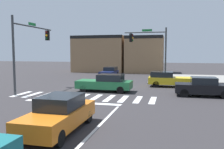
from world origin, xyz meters
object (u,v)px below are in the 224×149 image
at_px(car_black, 203,87).
at_px(car_navy, 109,72).
at_px(traffic_signal_southwest, 30,42).
at_px(car_orange, 60,114).
at_px(car_green, 106,83).
at_px(traffic_signal_northeast, 151,45).
at_px(car_yellow, 170,79).

bearing_deg(car_black, car_navy, -48.34).
bearing_deg(traffic_signal_southwest, car_orange, -141.75).
bearing_deg(car_green, traffic_signal_northeast, -113.35).
xyz_separation_m(traffic_signal_southwest, traffic_signal_northeast, (9.54, 8.59, -0.08)).
height_order(car_yellow, car_navy, car_yellow).
relative_size(car_yellow, car_black, 1.13).
bearing_deg(car_yellow, traffic_signal_southwest, -155.18).
bearing_deg(traffic_signal_southwest, traffic_signal_northeast, -47.99).
bearing_deg(traffic_signal_southwest, car_black, -86.57).
height_order(traffic_signal_southwest, car_orange, traffic_signal_southwest).
xyz_separation_m(traffic_signal_southwest, car_green, (6.38, 1.28, -3.49)).
xyz_separation_m(car_yellow, car_black, (2.43, -4.60, -0.00)).
bearing_deg(car_navy, traffic_signal_northeast, 55.40).
height_order(car_navy, car_black, car_black).
height_order(car_orange, car_black, car_orange).
xyz_separation_m(car_orange, car_yellow, (4.52, 14.65, -0.01)).
bearing_deg(car_navy, car_green, 12.93).
xyz_separation_m(car_yellow, car_navy, (-7.99, 7.11, -0.02)).
xyz_separation_m(car_orange, car_green, (-0.88, 10.48, -0.01)).
xyz_separation_m(car_green, car_navy, (-2.59, 11.28, -0.02)).
height_order(traffic_signal_southwest, traffic_signal_northeast, traffic_signal_southwest).
bearing_deg(car_black, traffic_signal_northeast, -58.91).
xyz_separation_m(traffic_signal_northeast, car_navy, (-5.75, 3.96, -3.43)).
distance_m(car_green, car_black, 7.84).
bearing_deg(car_orange, car_black, -34.65).
bearing_deg(car_yellow, car_navy, 138.32).
distance_m(car_navy, car_black, 15.67).
bearing_deg(car_orange, car_green, 4.77).
bearing_deg(car_orange, traffic_signal_southwest, 38.25).
relative_size(traffic_signal_northeast, car_navy, 1.46).
xyz_separation_m(traffic_signal_southwest, car_orange, (7.26, -9.21, -3.48)).
distance_m(traffic_signal_northeast, car_yellow, 5.15).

